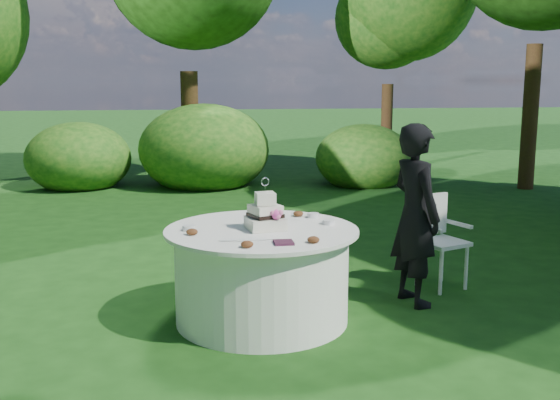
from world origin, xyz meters
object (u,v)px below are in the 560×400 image
object	(u,v)px
table	(262,274)
chair	(437,233)
guest	(416,215)
napkins	(284,242)
cake	(266,215)

from	to	relation	value
table	chair	distance (m)	1.89
guest	table	xyz separation A→B (m)	(-1.38, -0.23, -0.41)
napkins	guest	xyz separation A→B (m)	(1.28, 0.74, 0.02)
cake	chair	distance (m)	1.90
cake	chair	world-z (taller)	cake
napkins	guest	world-z (taller)	guest
chair	guest	bearing A→B (deg)	-131.94
guest	chair	bearing A→B (deg)	-55.13
table	cake	world-z (taller)	cake
table	chair	world-z (taller)	chair
chair	napkins	bearing A→B (deg)	-144.85
cake	chair	xyz separation A→B (m)	(1.73, 0.68, -0.37)
napkins	cake	xyz separation A→B (m)	(-0.07, 0.49, 0.10)
cake	chair	size ratio (longest dim) A/B	0.48
guest	table	bearing A→B (deg)	86.29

